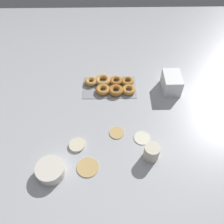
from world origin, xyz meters
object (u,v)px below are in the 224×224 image
at_px(donut_tray, 111,85).
at_px(container_stack, 171,83).
at_px(pancake_2, 88,167).
at_px(paper_cup, 151,152).
at_px(pancake_0, 142,138).
at_px(batter_bowl, 51,170).
at_px(pancake_3, 77,145).
at_px(pancake_1, 117,132).

bearing_deg(donut_tray, container_stack, 176.60).
distance_m(pancake_2, donut_tray, 0.61).
height_order(pancake_2, paper_cup, paper_cup).
bearing_deg(pancake_0, batter_bowl, 22.72).
relative_size(pancake_3, donut_tray, 0.25).
distance_m(donut_tray, paper_cup, 0.58).
xyz_separation_m(donut_tray, container_stack, (-0.40, 0.02, 0.04)).
bearing_deg(pancake_3, pancake_1, -159.07).
xyz_separation_m(pancake_0, paper_cup, (-0.03, 0.12, 0.04)).
height_order(pancake_1, container_stack, container_stack).
distance_m(pancake_0, paper_cup, 0.13).
bearing_deg(pancake_1, pancake_2, 54.21).
bearing_deg(pancake_0, pancake_3, 6.69).
distance_m(pancake_2, pancake_3, 0.15).
relative_size(pancake_0, paper_cup, 0.99).
distance_m(pancake_1, batter_bowl, 0.43).
xyz_separation_m(pancake_1, donut_tray, (0.03, -0.38, 0.01)).
xyz_separation_m(pancake_1, paper_cup, (-0.18, 0.16, 0.04)).
xyz_separation_m(pancake_2, container_stack, (-0.53, -0.58, 0.05)).
bearing_deg(pancake_2, pancake_0, -149.66).
relative_size(pancake_0, pancake_2, 0.80).
height_order(donut_tray, paper_cup, paper_cup).
distance_m(pancake_2, paper_cup, 0.35).
xyz_separation_m(batter_bowl, paper_cup, (-0.52, -0.09, 0.02)).
bearing_deg(donut_tray, paper_cup, 111.03).
relative_size(pancake_1, donut_tray, 0.24).
bearing_deg(donut_tray, pancake_2, 77.73).
xyz_separation_m(pancake_1, container_stack, (-0.37, -0.35, 0.05)).
relative_size(donut_tray, paper_cup, 3.86).
distance_m(pancake_0, pancake_2, 0.35).
relative_size(container_stack, paper_cup, 1.70).
height_order(pancake_1, pancake_3, pancake_3).
height_order(pancake_0, donut_tray, donut_tray).
height_order(pancake_3, batter_bowl, batter_bowl).
distance_m(pancake_0, pancake_3, 0.37).
distance_m(pancake_0, container_stack, 0.46).
distance_m(pancake_3, batter_bowl, 0.20).
distance_m(batter_bowl, paper_cup, 0.53).
bearing_deg(pancake_3, paper_cup, 169.41).
height_order(pancake_1, donut_tray, donut_tray).
relative_size(pancake_3, container_stack, 0.57).
distance_m(batter_bowl, container_stack, 0.94).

